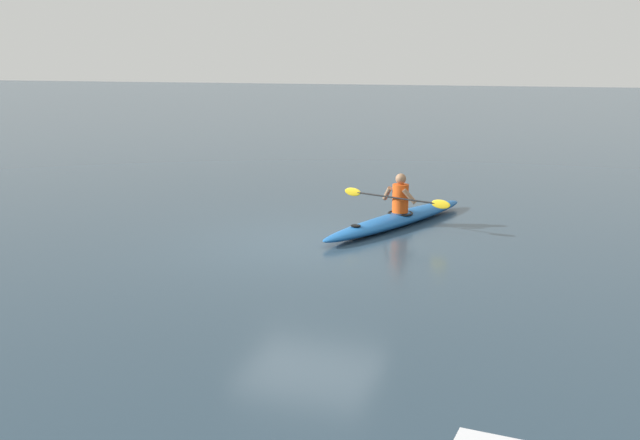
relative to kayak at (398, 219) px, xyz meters
name	(u,v)px	position (x,y,z in m)	size (l,w,h in m)	color
ground_plane	(310,244)	(1.16, 1.95, -0.13)	(160.00, 160.00, 0.00)	#283D4C
kayak	(398,219)	(0.00, 0.00, 0.00)	(2.17, 4.62, 0.25)	#1959A5
kayaker	(400,196)	(-0.01, -0.04, 0.46)	(2.31, 0.89, 0.78)	#E04C14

